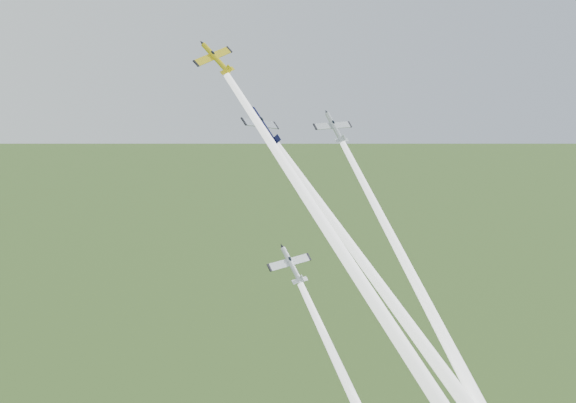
# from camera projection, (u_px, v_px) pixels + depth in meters

# --- Properties ---
(plane_yellow) EXTENTS (9.15, 6.69, 7.68)m
(plane_yellow) POSITION_uv_depth(u_px,v_px,m) (216.00, 58.00, 101.84)
(plane_yellow) COLOR yellow
(smoke_trail_yellow) EXTENTS (13.15, 47.61, 51.46)m
(smoke_trail_yellow) POSITION_uv_depth(u_px,v_px,m) (359.00, 279.00, 90.54)
(smoke_trail_yellow) COLOR white
(plane_navy) EXTENTS (9.63, 9.59, 8.26)m
(plane_navy) POSITION_uv_depth(u_px,v_px,m) (263.00, 126.00, 107.06)
(plane_navy) COLOR #0C0E35
(smoke_trail_navy) EXTENTS (15.98, 37.94, 42.15)m
(smoke_trail_navy) POSITION_uv_depth(u_px,v_px,m) (388.00, 297.00, 99.81)
(smoke_trail_navy) COLOR white
(plane_silver_right) EXTENTS (7.65, 6.17, 6.29)m
(plane_silver_right) POSITION_uv_depth(u_px,v_px,m) (335.00, 127.00, 117.98)
(plane_silver_right) COLOR #B5BEC4
(smoke_trail_silver_right) EXTENTS (3.59, 44.88, 47.70)m
(smoke_trail_silver_right) POSITION_uv_depth(u_px,v_px,m) (434.00, 317.00, 103.49)
(smoke_trail_silver_right) COLOR white
(plane_silver_low) EXTENTS (7.88, 5.93, 6.72)m
(plane_silver_low) POSITION_uv_depth(u_px,v_px,m) (292.00, 265.00, 105.26)
(plane_silver_low) COLOR silver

